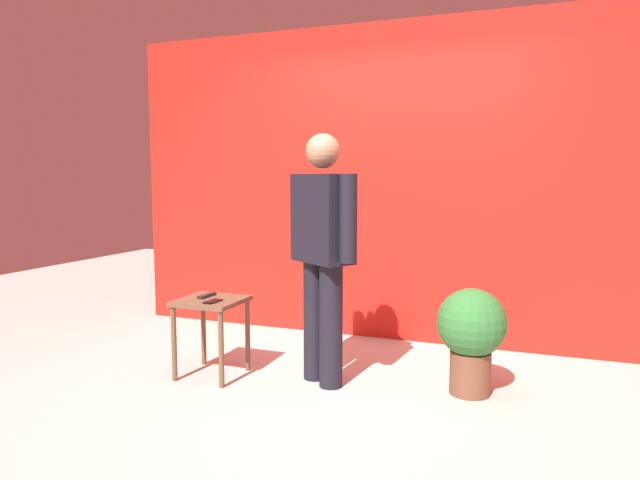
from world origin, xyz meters
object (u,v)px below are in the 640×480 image
standing_person (323,246)px  tv_remote (207,296)px  cell_phone (213,301)px  side_table (211,314)px  potted_plant (471,332)px

standing_person → tv_remote: bearing=-172.9°
standing_person → cell_phone: size_ratio=11.62×
side_table → cell_phone: 0.16m
cell_phone → tv_remote: bearing=138.5°
standing_person → tv_remote: size_ratio=9.84×
cell_phone → potted_plant: potted_plant is taller
side_table → potted_plant: 1.76m
tv_remote → potted_plant: (1.80, 0.25, -0.15)m
standing_person → side_table: (-0.78, -0.15, -0.49)m
side_table → cell_phone: cell_phone is taller
cell_phone → standing_person: bearing=22.3°
side_table → potted_plant: (1.74, 0.29, -0.04)m
side_table → tv_remote: tv_remote is taller
standing_person → side_table: bearing=-169.2°
cell_phone → tv_remote: 0.18m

